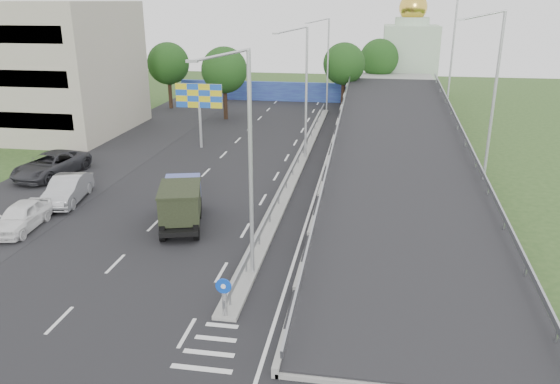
% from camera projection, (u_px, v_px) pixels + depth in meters
% --- Properties ---
extents(ground, '(160.00, 160.00, 0.00)m').
position_uv_depth(ground, '(210.00, 352.00, 19.80)').
color(ground, '#2D4C1E').
rests_on(ground, ground).
extents(road_surface, '(26.00, 90.00, 0.04)m').
position_uv_depth(road_surface, '(249.00, 180.00, 38.87)').
color(road_surface, black).
rests_on(road_surface, ground).
extents(parking_strip, '(8.00, 90.00, 0.05)m').
position_uv_depth(parking_strip, '(80.00, 171.00, 40.90)').
color(parking_strip, black).
rests_on(parking_strip, ground).
extents(median, '(1.00, 44.00, 0.20)m').
position_uv_depth(median, '(298.00, 164.00, 42.09)').
color(median, gray).
rests_on(median, ground).
extents(overpass_ramp, '(10.00, 50.00, 3.50)m').
position_uv_depth(overpass_ramp, '(399.00, 148.00, 40.38)').
color(overpass_ramp, gray).
rests_on(overpass_ramp, ground).
extents(median_guardrail, '(0.09, 44.00, 0.71)m').
position_uv_depth(median_guardrail, '(298.00, 156.00, 41.88)').
color(median_guardrail, gray).
rests_on(median_guardrail, median).
extents(sign_bollard, '(0.64, 0.23, 1.67)m').
position_uv_depth(sign_bollard, '(224.00, 297.00, 21.48)').
color(sign_bollard, black).
rests_on(sign_bollard, median).
extents(lamp_post_near, '(2.74, 0.18, 10.08)m').
position_uv_depth(lamp_post_near, '(246.00, 155.00, 23.43)').
color(lamp_post_near, '#B2B5B7').
rests_on(lamp_post_near, median).
extents(lamp_post_mid, '(2.74, 0.18, 10.08)m').
position_uv_depth(lamp_post_mid, '(304.00, 86.00, 42.04)').
color(lamp_post_mid, '#B2B5B7').
rests_on(lamp_post_mid, median).
extents(lamp_post_far, '(2.74, 0.18, 10.08)m').
position_uv_depth(lamp_post_far, '(326.00, 60.00, 60.64)').
color(lamp_post_far, '#B2B5B7').
rests_on(lamp_post_far, median).
extents(beige_building, '(24.00, 14.00, 12.00)m').
position_uv_depth(beige_building, '(0.00, 67.00, 52.25)').
color(beige_building, '#ABA78F').
rests_on(beige_building, ground).
extents(blue_wall, '(30.00, 0.50, 2.40)m').
position_uv_depth(blue_wall, '(297.00, 92.00, 68.40)').
color(blue_wall, navy).
rests_on(blue_wall, ground).
extents(church, '(7.00, 7.00, 13.80)m').
position_uv_depth(church, '(410.00, 54.00, 72.29)').
color(church, '#B2CCAD').
rests_on(church, ground).
extents(billboard, '(4.00, 0.24, 5.50)m').
position_uv_depth(billboard, '(199.00, 100.00, 45.86)').
color(billboard, '#B2B5B7').
rests_on(billboard, ground).
extents(tree_left_mid, '(4.80, 4.80, 7.60)m').
position_uv_depth(tree_left_mid, '(224.00, 70.00, 56.85)').
color(tree_left_mid, black).
rests_on(tree_left_mid, ground).
extents(tree_median_far, '(4.80, 4.80, 7.60)m').
position_uv_depth(tree_median_far, '(344.00, 64.00, 62.42)').
color(tree_median_far, black).
rests_on(tree_median_far, ground).
extents(tree_left_far, '(4.80, 4.80, 7.60)m').
position_uv_depth(tree_left_far, '(168.00, 64.00, 62.74)').
color(tree_left_far, black).
rests_on(tree_left_far, ground).
extents(tree_ramp_far, '(4.80, 4.80, 7.60)m').
position_uv_depth(tree_ramp_far, '(379.00, 58.00, 68.31)').
color(tree_ramp_far, black).
rests_on(tree_ramp_far, ground).
extents(dump_truck, '(3.47, 5.95, 2.48)m').
position_uv_depth(dump_truck, '(181.00, 202.00, 30.63)').
color(dump_truck, black).
rests_on(dump_truck, ground).
extents(parked_car_a, '(2.19, 4.64, 1.53)m').
position_uv_depth(parked_car_a, '(21.00, 217.00, 30.18)').
color(parked_car_a, white).
rests_on(parked_car_a, ground).
extents(parked_car_b, '(2.59, 5.27, 1.66)m').
position_uv_depth(parked_car_b, '(67.00, 190.00, 34.27)').
color(parked_car_b, '#A0A1A5').
rests_on(parked_car_b, ground).
extents(parked_car_c, '(3.84, 6.57, 1.72)m').
position_uv_depth(parked_car_c, '(51.00, 165.00, 39.31)').
color(parked_car_c, '#2D2D31').
rests_on(parked_car_c, ground).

